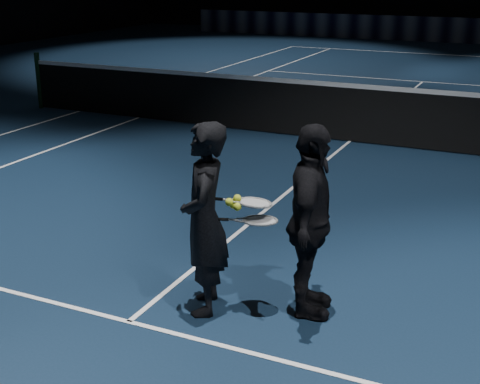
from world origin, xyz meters
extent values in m
plane|color=black|center=(0.00, 0.00, 0.00)|extent=(36.00, 36.00, 0.00)
cylinder|color=black|center=(-6.40, 0.00, 0.55)|extent=(0.10, 0.10, 1.10)
cube|color=black|center=(0.00, 0.00, 0.45)|extent=(12.80, 0.02, 0.86)
cube|color=white|center=(0.00, 0.00, 0.92)|extent=(12.80, 0.03, 0.07)
cube|color=black|center=(0.00, 15.50, 0.45)|extent=(22.00, 0.15, 0.90)
imported|color=black|center=(0.46, -5.92, 0.80)|extent=(0.59, 0.69, 1.61)
imported|color=black|center=(1.25, -5.62, 0.80)|extent=(0.60, 1.01, 1.61)
camera|label=1|loc=(2.84, -10.36, 2.77)|focal=50.00mm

